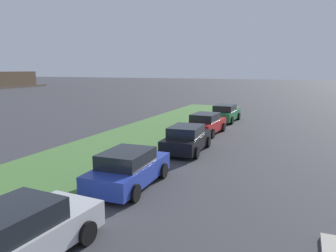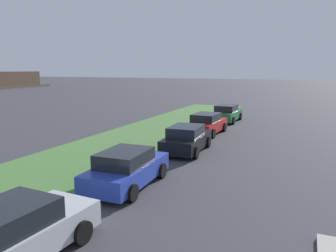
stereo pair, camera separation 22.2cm
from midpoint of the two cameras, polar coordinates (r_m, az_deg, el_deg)
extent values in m
cube|color=#477238|center=(14.41, -24.00, -9.17)|extent=(60.00, 6.00, 0.12)
cube|color=#B2B5BA|center=(8.96, -25.34, -17.59)|extent=(4.40, 2.05, 0.70)
cube|color=black|center=(8.59, -26.72, -14.31)|extent=(2.29, 1.73, 0.55)
cylinder|color=black|center=(10.46, -22.52, -14.82)|extent=(0.65, 0.26, 0.64)
cylinder|color=black|center=(9.29, -14.74, -17.60)|extent=(0.65, 0.26, 0.64)
cube|color=#23389E|center=(13.06, -7.27, -7.96)|extent=(4.36, 1.94, 0.70)
cube|color=black|center=(12.71, -7.76, -5.53)|extent=(2.25, 1.67, 0.55)
cylinder|color=black|center=(14.67, -7.90, -6.97)|extent=(0.65, 0.24, 0.64)
cylinder|color=black|center=(13.94, -1.32, -7.80)|extent=(0.65, 0.24, 0.64)
cylinder|color=black|center=(12.50, -13.90, -10.22)|extent=(0.65, 0.24, 0.64)
cylinder|color=black|center=(11.62, -6.41, -11.56)|extent=(0.65, 0.24, 0.64)
cube|color=black|center=(18.32, 2.97, -2.67)|extent=(4.38, 2.01, 0.70)
cube|color=black|center=(18.00, 2.81, -0.86)|extent=(2.28, 1.70, 0.55)
cylinder|color=black|center=(19.89, 1.61, -2.38)|extent=(0.65, 0.25, 0.64)
cylinder|color=black|center=(19.42, 6.67, -2.75)|extent=(0.65, 0.25, 0.64)
cylinder|color=black|center=(17.41, -1.17, -4.17)|extent=(0.65, 0.25, 0.64)
cylinder|color=black|center=(16.87, 4.57, -4.66)|extent=(0.65, 0.25, 0.64)
cube|color=red|center=(23.41, 6.36, 0.06)|extent=(4.37, 1.98, 0.70)
cube|color=black|center=(23.12, 6.23, 1.51)|extent=(2.27, 1.69, 0.55)
cylinder|color=black|center=(25.00, 5.39, 0.13)|extent=(0.65, 0.25, 0.64)
cylinder|color=black|center=(24.46, 9.36, -0.18)|extent=(0.65, 0.25, 0.64)
cylinder|color=black|center=(22.51, 3.07, -0.93)|extent=(0.65, 0.25, 0.64)
cylinder|color=black|center=(21.92, 7.44, -1.30)|extent=(0.65, 0.25, 0.64)
cube|color=#1E6B38|center=(29.15, 9.75, 1.93)|extent=(4.35, 1.91, 0.70)
cube|color=black|center=(28.88, 9.68, 3.11)|extent=(2.24, 1.66, 0.55)
cylinder|color=black|center=(30.71, 8.74, 1.89)|extent=(0.65, 0.24, 0.64)
cylinder|color=black|center=(30.29, 12.02, 1.68)|extent=(0.65, 0.24, 0.64)
cylinder|color=black|center=(28.14, 7.27, 1.20)|extent=(0.65, 0.24, 0.64)
cylinder|color=black|center=(27.68, 10.84, 0.95)|extent=(0.65, 0.24, 0.64)
cube|color=#473828|center=(88.44, -26.02, 7.43)|extent=(14.00, 3.00, 3.40)
camera|label=1|loc=(0.11, -90.35, -0.06)|focal=34.90mm
camera|label=2|loc=(0.11, 89.65, 0.06)|focal=34.90mm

